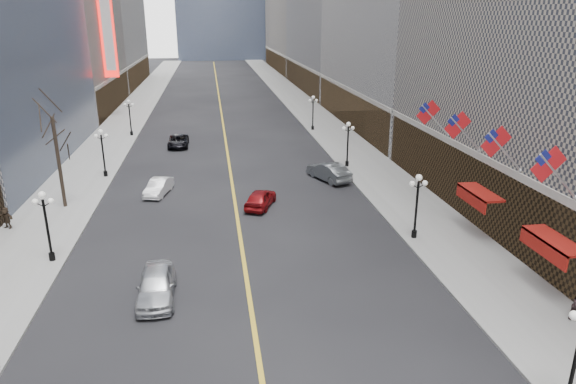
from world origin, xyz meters
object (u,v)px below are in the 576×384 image
object	(u,v)px
streetlamp_east_2	(348,139)
streetlamp_west_3	(130,114)
streetlamp_west_2	(102,148)
car_sb_mid	(261,198)
car_nb_near	(156,285)
car_nb_mid	(159,187)
streetlamp_east_1	(417,200)
streetlamp_east_3	(313,109)
streetlamp_west_1	(46,219)
car_nb_far	(178,141)
car_sb_far	(329,172)

from	to	relation	value
streetlamp_east_2	streetlamp_west_3	distance (m)	29.68
streetlamp_west_2	car_sb_mid	xyz separation A→B (m)	(13.80, -10.10, -2.16)
car_sb_mid	streetlamp_west_2	bearing A→B (deg)	-14.07
car_nb_near	car_nb_mid	bearing A→B (deg)	93.69
streetlamp_east_1	streetlamp_west_2	distance (m)	29.68
streetlamp_east_2	streetlamp_east_1	bearing A→B (deg)	-90.00
streetlamp_east_3	streetlamp_west_1	xyz separation A→B (m)	(-23.60, -36.00, 0.00)
streetlamp_east_2	car_nb_far	bearing A→B (deg)	146.71
car_nb_mid	streetlamp_east_2	bearing A→B (deg)	31.84
streetlamp_east_2	streetlamp_west_1	bearing A→B (deg)	-142.67
streetlamp_west_2	car_nb_far	distance (m)	13.19
streetlamp_east_3	car_sb_mid	world-z (taller)	streetlamp_east_3
streetlamp_west_2	car_sb_mid	size ratio (longest dim) A/B	1.05
streetlamp_east_2	streetlamp_east_3	size ratio (longest dim) A/B	1.00
car_nb_near	car_sb_mid	xyz separation A→B (m)	(6.95, 13.31, -0.09)
streetlamp_west_1	streetlamp_east_2	bearing A→B (deg)	37.33
streetlamp_east_1	streetlamp_west_3	xyz separation A→B (m)	(-23.60, 36.00, 0.00)
streetlamp_east_3	streetlamp_west_2	xyz separation A→B (m)	(-23.60, -18.00, 0.00)
streetlamp_east_3	car_sb_far	size ratio (longest dim) A/B	0.88
streetlamp_east_1	car_sb_far	bearing A→B (deg)	101.26
streetlamp_west_1	car_sb_far	xyz separation A→B (m)	(20.80, 14.06, -2.06)
streetlamp_west_3	streetlamp_east_2	bearing A→B (deg)	-37.33
car_nb_near	car_nb_mid	distance (m)	17.71
streetlamp_east_1	car_sb_mid	xyz separation A→B (m)	(-9.80, 7.90, -2.16)
streetlamp_east_2	streetlamp_west_2	bearing A→B (deg)	180.00
car_nb_near	car_nb_far	distance (m)	34.83
streetlamp_east_2	streetlamp_west_2	world-z (taller)	same
streetlamp_west_1	car_nb_far	bearing A→B (deg)	78.04
streetlamp_west_2	car_nb_near	bearing A→B (deg)	-73.70
car_nb_near	car_sb_far	xyz separation A→B (m)	(13.95, 19.48, 0.01)
streetlamp_east_2	streetlamp_west_2	distance (m)	23.60
car_sb_far	streetlamp_east_3	bearing A→B (deg)	-119.53
car_sb_far	car_nb_far	bearing A→B (deg)	-68.74
streetlamp_west_1	car_nb_mid	size ratio (longest dim) A/B	1.10
streetlamp_west_1	car_sb_mid	size ratio (longest dim) A/B	1.05
car_nb_far	car_sb_mid	distance (m)	22.80
car_nb_mid	car_nb_far	bearing A→B (deg)	101.63
streetlamp_east_3	car_nb_far	xyz separation A→B (m)	(-17.37, -6.59, -2.22)
car_nb_near	car_sb_far	distance (m)	23.96
car_nb_near	streetlamp_east_3	bearing A→B (deg)	67.12
streetlamp_west_2	car_sb_far	world-z (taller)	streetlamp_west_2
streetlamp_east_1	car_sb_mid	size ratio (longest dim) A/B	1.05
streetlamp_east_1	car_nb_near	xyz separation A→B (m)	(-16.75, -5.41, -2.07)
streetlamp_east_1	streetlamp_west_2	bearing A→B (deg)	142.67
streetlamp_west_3	streetlamp_west_1	bearing A→B (deg)	-90.00
streetlamp_west_2	streetlamp_west_3	bearing A→B (deg)	90.00
streetlamp_east_1	streetlamp_west_2	xyz separation A→B (m)	(-23.60, 18.00, 0.00)
streetlamp_west_2	car_sb_mid	distance (m)	17.24
streetlamp_east_1	streetlamp_west_3	size ratio (longest dim) A/B	1.00
car_sb_mid	streetlamp_west_1	bearing A→B (deg)	51.91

